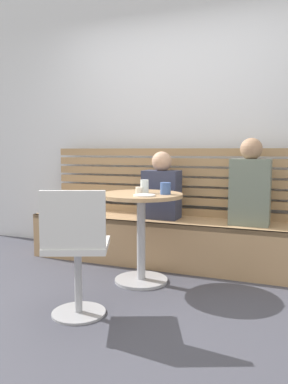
{
  "coord_description": "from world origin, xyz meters",
  "views": [
    {
      "loc": [
        1.15,
        -2.26,
        1.09
      ],
      "look_at": [
        -0.01,
        0.66,
        0.75
      ],
      "focal_mm": 36.18,
      "sensor_mm": 36.0,
      "label": 1
    }
  ],
  "objects_px": {
    "cafe_table": "(141,220)",
    "plate_small": "(144,195)",
    "white_chair": "(76,249)",
    "cup_espresso_small": "(139,190)",
    "booth_bench": "(166,241)",
    "person_child_left": "(162,189)",
    "person_adult": "(250,186)",
    "cup_water_clear": "(145,186)",
    "cup_mug_blue": "(165,188)"
  },
  "relations": [
    {
      "from": "cup_mug_blue",
      "to": "plate_small",
      "type": "relative_size",
      "value": 0.56
    },
    {
      "from": "cafe_table",
      "to": "plate_small",
      "type": "height_order",
      "value": "plate_small"
    },
    {
      "from": "white_chair",
      "to": "cup_espresso_small",
      "type": "relative_size",
      "value": 15.18
    },
    {
      "from": "plate_small",
      "to": "person_adult",
      "type": "bearing_deg",
      "value": 44.98
    },
    {
      "from": "white_chair",
      "to": "person_child_left",
      "type": "height_order",
      "value": "person_child_left"
    },
    {
      "from": "person_adult",
      "to": "plate_small",
      "type": "height_order",
      "value": "person_adult"
    },
    {
      "from": "white_chair",
      "to": "person_adult",
      "type": "xyz_separation_m",
      "value": [
        0.92,
        1.36,
        0.31
      ]
    },
    {
      "from": "white_chair",
      "to": "plate_small",
      "type": "bearing_deg",
      "value": 72.1
    },
    {
      "from": "booth_bench",
      "to": "cafe_table",
      "type": "height_order",
      "value": "cafe_table"
    },
    {
      "from": "person_adult",
      "to": "person_child_left",
      "type": "xyz_separation_m",
      "value": [
        -0.82,
        0.02,
        -0.06
      ]
    },
    {
      "from": "white_chair",
      "to": "plate_small",
      "type": "relative_size",
      "value": 5.0
    },
    {
      "from": "booth_bench",
      "to": "cafe_table",
      "type": "bearing_deg",
      "value": -92.93
    },
    {
      "from": "person_adult",
      "to": "cup_water_clear",
      "type": "distance_m",
      "value": 0.94
    },
    {
      "from": "cup_water_clear",
      "to": "white_chair",
      "type": "bearing_deg",
      "value": -98.88
    },
    {
      "from": "plate_small",
      "to": "cup_water_clear",
      "type": "bearing_deg",
      "value": 111.23
    },
    {
      "from": "booth_bench",
      "to": "cup_mug_blue",
      "type": "height_order",
      "value": "cup_mug_blue"
    },
    {
      "from": "cafe_table",
      "to": "plate_small",
      "type": "bearing_deg",
      "value": -59.98
    },
    {
      "from": "person_adult",
      "to": "cup_water_clear",
      "type": "height_order",
      "value": "person_adult"
    },
    {
      "from": "cafe_table",
      "to": "cup_mug_blue",
      "type": "distance_m",
      "value": 0.34
    },
    {
      "from": "cafe_table",
      "to": "cup_water_clear",
      "type": "distance_m",
      "value": 0.28
    },
    {
      "from": "booth_bench",
      "to": "cup_espresso_small",
      "type": "xyz_separation_m",
      "value": [
        -0.04,
        -0.59,
        0.55
      ]
    },
    {
      "from": "person_adult",
      "to": "plate_small",
      "type": "xyz_separation_m",
      "value": [
        -0.71,
        -0.71,
        -0.03
      ]
    },
    {
      "from": "person_child_left",
      "to": "cup_water_clear",
      "type": "relative_size",
      "value": 5.81
    },
    {
      "from": "booth_bench",
      "to": "white_chair",
      "type": "xyz_separation_m",
      "value": [
        -0.15,
        -1.37,
        0.24
      ]
    },
    {
      "from": "cafe_table",
      "to": "person_child_left",
      "type": "xyz_separation_m",
      "value": [
        -0.02,
        0.57,
        0.2
      ]
    },
    {
      "from": "person_adult",
      "to": "cup_mug_blue",
      "type": "xyz_separation_m",
      "value": [
        -0.6,
        -0.54,
        0.01
      ]
    },
    {
      "from": "booth_bench",
      "to": "plate_small",
      "type": "relative_size",
      "value": 15.88
    },
    {
      "from": "booth_bench",
      "to": "plate_small",
      "type": "distance_m",
      "value": 0.89
    },
    {
      "from": "person_adult",
      "to": "cup_mug_blue",
      "type": "relative_size",
      "value": 7.97
    },
    {
      "from": "booth_bench",
      "to": "person_adult",
      "type": "xyz_separation_m",
      "value": [
        0.77,
        -0.01,
        0.56
      ]
    },
    {
      "from": "person_adult",
      "to": "person_child_left",
      "type": "relative_size",
      "value": 1.18
    },
    {
      "from": "white_chair",
      "to": "cup_espresso_small",
      "type": "xyz_separation_m",
      "value": [
        0.11,
        0.78,
        0.3
      ]
    },
    {
      "from": "cup_espresso_small",
      "to": "person_child_left",
      "type": "bearing_deg",
      "value": 91.42
    },
    {
      "from": "cafe_table",
      "to": "cup_espresso_small",
      "type": "distance_m",
      "value": 0.25
    },
    {
      "from": "white_chair",
      "to": "person_child_left",
      "type": "relative_size",
      "value": 1.33
    },
    {
      "from": "person_child_left",
      "to": "plate_small",
      "type": "distance_m",
      "value": 0.74
    },
    {
      "from": "person_child_left",
      "to": "cafe_table",
      "type": "bearing_deg",
      "value": -87.82
    },
    {
      "from": "cafe_table",
      "to": "cup_espresso_small",
      "type": "height_order",
      "value": "cup_espresso_small"
    },
    {
      "from": "person_adult",
      "to": "cafe_table",
      "type": "bearing_deg",
      "value": -145.29
    },
    {
      "from": "person_child_left",
      "to": "cup_espresso_small",
      "type": "distance_m",
      "value": 0.6
    },
    {
      "from": "person_child_left",
      "to": "white_chair",
      "type": "bearing_deg",
      "value": -94.11
    },
    {
      "from": "cafe_table",
      "to": "person_adult",
      "type": "height_order",
      "value": "person_adult"
    },
    {
      "from": "cafe_table",
      "to": "white_chair",
      "type": "height_order",
      "value": "white_chair"
    },
    {
      "from": "cafe_table",
      "to": "cup_mug_blue",
      "type": "bearing_deg",
      "value": 4.28
    },
    {
      "from": "cafe_table",
      "to": "plate_small",
      "type": "relative_size",
      "value": 4.35
    },
    {
      "from": "white_chair",
      "to": "cup_mug_blue",
      "type": "height_order",
      "value": "white_chair"
    },
    {
      "from": "cup_mug_blue",
      "to": "plate_small",
      "type": "xyz_separation_m",
      "value": [
        -0.11,
        -0.17,
        -0.04
      ]
    },
    {
      "from": "cafe_table",
      "to": "white_chair",
      "type": "bearing_deg",
      "value": -98.51
    },
    {
      "from": "white_chair",
      "to": "cup_water_clear",
      "type": "bearing_deg",
      "value": 81.12
    },
    {
      "from": "white_chair",
      "to": "plate_small",
      "type": "height_order",
      "value": "white_chair"
    }
  ]
}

